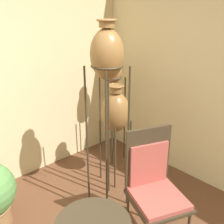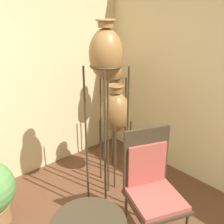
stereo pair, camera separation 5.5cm
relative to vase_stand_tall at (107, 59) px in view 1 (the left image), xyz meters
The scene contains 4 objects.
vase_stand_tall is the anchor object (origin of this frame).
vase_stand_medium 1.06m from the vase_stand_tall, 43.95° to the left, with size 0.26×0.26×1.53m.
vase_stand_short 0.85m from the vase_stand_tall, 36.43° to the left, with size 0.34×0.34×1.25m.
chair 1.19m from the vase_stand_tall, 93.59° to the right, with size 0.59×0.60×1.11m.
Camera 1 is at (-0.66, -0.85, 2.04)m, focal length 42.00 mm.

